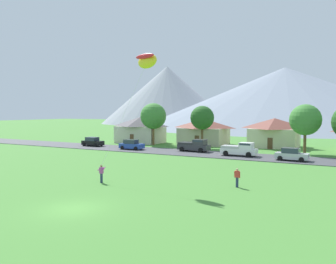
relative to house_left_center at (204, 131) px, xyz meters
The scene contains 17 objects.
ground_plane 46.91m from the house_left_center, 78.98° to the right, with size 400.00×400.00×0.00m, color #447F33.
road_strip 16.98m from the house_left_center, 57.75° to the right, with size 160.00×7.85×0.08m, color #424247.
mountain_far_west_ridge 118.22m from the house_left_center, 121.78° to the left, with size 70.86×70.86×30.93m, color #8E939E.
mountain_central_ridge 83.89m from the house_left_center, 88.59° to the left, with size 120.13×120.13×24.63m, color gray.
house_left_center is the anchor object (origin of this frame).
house_right_center 13.58m from the house_left_center, ahead, with size 8.95×8.48×5.38m.
house_rightmost 13.44m from the house_left_center, 166.66° to the right, with size 9.77×6.91×5.45m.
tree_left_of_center 20.89m from the house_left_center, 18.78° to the right, with size 4.85×4.85×7.76m.
tree_center 10.59m from the house_left_center, 144.12° to the right, with size 5.08×5.08×8.24m.
tree_right_of_center 7.47m from the house_left_center, 70.45° to the right, with size 4.29×4.29×7.64m.
parked_car_blue_west_end 16.62m from the house_left_center, 116.70° to the right, with size 4.28×2.23×1.68m.
parked_car_silver_mid_west 24.58m from the house_left_center, 39.44° to the right, with size 4.28×2.23×1.68m.
parked_car_black_east_end 21.89m from the house_left_center, 141.49° to the right, with size 4.24×2.16×1.68m.
pickup_truck_white_west_side 18.33m from the house_left_center, 51.03° to the right, with size 5.21×2.33×1.99m.
pickup_truck_charcoal_east_side 12.88m from the house_left_center, 74.71° to the right, with size 5.26×2.45×1.99m.
kite_flyer_with_kite 37.02m from the house_left_center, 77.01° to the right, with size 4.56×4.46×12.27m.
watcher_person 38.29m from the house_left_center, 63.61° to the right, with size 0.56×0.24×1.68m.
Camera 1 is at (16.47, -17.05, 6.70)m, focal length 36.13 mm.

